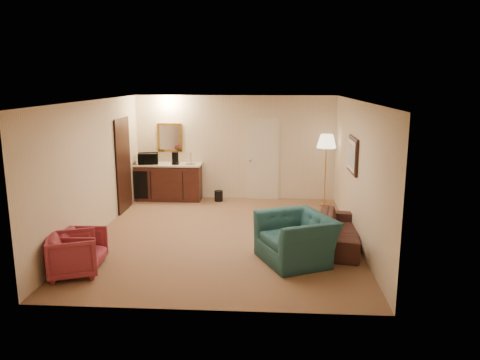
% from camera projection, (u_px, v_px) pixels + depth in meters
% --- Properties ---
extents(ground, '(6.00, 6.00, 0.00)m').
position_uv_depth(ground, '(224.00, 236.00, 9.09)').
color(ground, brown).
rests_on(ground, ground).
extents(room_walls, '(5.02, 6.01, 2.61)m').
position_uv_depth(room_walls, '(222.00, 143.00, 9.49)').
color(room_walls, beige).
rests_on(room_walls, ground).
extents(wetbar_cabinet, '(1.64, 0.58, 0.92)m').
position_uv_depth(wetbar_cabinet, '(169.00, 182.00, 11.75)').
color(wetbar_cabinet, '#3C1713').
rests_on(wetbar_cabinet, ground).
extents(sofa, '(0.90, 1.99, 0.75)m').
position_uv_depth(sofa, '(339.00, 226.00, 8.51)').
color(sofa, black).
rests_on(sofa, ground).
extents(teal_armchair, '(1.22, 1.42, 1.05)m').
position_uv_depth(teal_armchair, '(296.00, 231.00, 7.73)').
color(teal_armchair, '#1D464A').
rests_on(teal_armchair, ground).
extents(rose_chair_near, '(0.88, 0.91, 0.73)m').
position_uv_depth(rose_chair_near, '(73.00, 253.00, 7.20)').
color(rose_chair_near, '#9B3240').
rests_on(rose_chair_near, ground).
extents(rose_chair_far, '(0.62, 0.66, 0.66)m').
position_uv_depth(rose_chair_far, '(83.00, 246.00, 7.60)').
color(rose_chair_far, '#9B3240').
rests_on(rose_chair_far, ground).
extents(coffee_table, '(0.87, 0.73, 0.43)m').
position_uv_depth(coffee_table, '(313.00, 232.00, 8.66)').
color(coffee_table, black).
rests_on(coffee_table, ground).
extents(floor_lamp, '(0.58, 0.58, 1.73)m').
position_uv_depth(floor_lamp, '(325.00, 170.00, 11.12)').
color(floor_lamp, '#BA893E').
rests_on(floor_lamp, ground).
extents(waste_bin, '(0.23, 0.23, 0.26)m').
position_uv_depth(waste_bin, '(219.00, 196.00, 11.68)').
color(waste_bin, black).
rests_on(waste_bin, ground).
extents(microwave, '(0.53, 0.36, 0.33)m').
position_uv_depth(microwave, '(148.00, 157.00, 11.61)').
color(microwave, black).
rests_on(microwave, wetbar_cabinet).
extents(coffee_maker, '(0.18, 0.18, 0.31)m').
position_uv_depth(coffee_maker, '(175.00, 158.00, 11.54)').
color(coffee_maker, black).
rests_on(coffee_maker, wetbar_cabinet).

